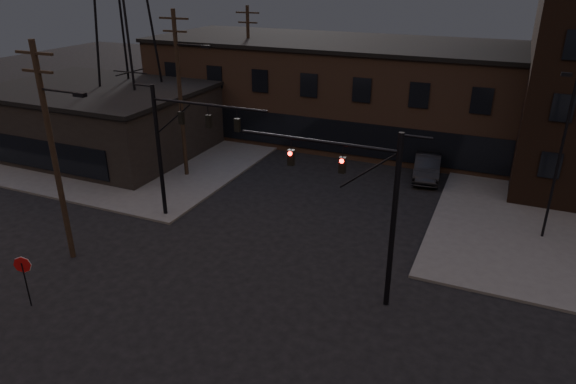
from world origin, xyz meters
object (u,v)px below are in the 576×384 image
object	(u,v)px
stop_sign	(23,270)
traffic_signal_far	(176,139)
car_crossing	(427,167)
traffic_signal_near	(368,200)

from	to	relation	value
stop_sign	traffic_signal_far	bearing A→B (deg)	82.68
car_crossing	traffic_signal_far	bearing A→B (deg)	-141.33
car_crossing	stop_sign	bearing A→B (deg)	-128.10
stop_sign	car_crossing	xyz separation A→B (m)	(13.50, 22.60, -1.01)
traffic_signal_far	traffic_signal_near	bearing A→B (deg)	-16.17
traffic_signal_far	car_crossing	world-z (taller)	traffic_signal_far
traffic_signal_near	stop_sign	distance (m)	15.17
traffic_signal_near	car_crossing	xyz separation A→B (m)	(0.14, 16.12, -4.10)
traffic_signal_near	car_crossing	size ratio (longest dim) A/B	1.58
traffic_signal_far	car_crossing	bearing A→B (deg)	45.92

